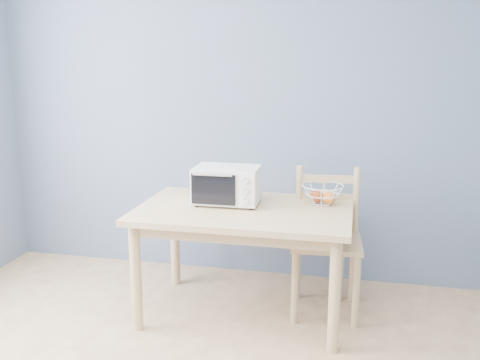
% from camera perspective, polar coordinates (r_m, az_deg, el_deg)
% --- Properties ---
extents(room, '(4.01, 4.51, 2.61)m').
position_cam_1_polar(room, '(2.04, -12.93, 0.95)').
color(room, tan).
rests_on(room, ground).
extents(dining_table, '(1.40, 0.90, 0.75)m').
position_cam_1_polar(dining_table, '(3.54, 0.44, -4.56)').
color(dining_table, tan).
rests_on(dining_table, ground).
extents(toaster_oven, '(0.44, 0.32, 0.25)m').
position_cam_1_polar(toaster_oven, '(3.58, -1.67, -0.47)').
color(toaster_oven, silver).
rests_on(toaster_oven, dining_table).
extents(fruit_basket, '(0.29, 0.29, 0.13)m').
position_cam_1_polar(fruit_basket, '(3.64, 8.83, -1.50)').
color(fruit_basket, silver).
rests_on(fruit_basket, dining_table).
extents(dining_chair, '(0.49, 0.49, 0.98)m').
position_cam_1_polar(dining_chair, '(3.71, 9.19, -6.58)').
color(dining_chair, tan).
rests_on(dining_chair, ground).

